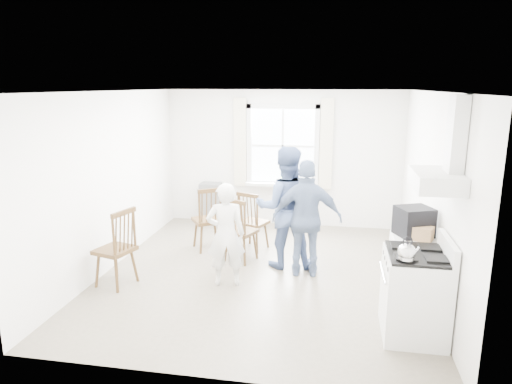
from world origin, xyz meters
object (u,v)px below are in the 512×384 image
(windsor_chair_b, at_px, (237,224))
(windsor_chair_a, at_px, (210,212))
(person_left, at_px, (226,235))
(person_mid, at_px, (285,208))
(gas_stove, at_px, (415,293))
(low_cabinet, at_px, (412,271))
(windsor_chair_c, at_px, (121,239))
(stereo_stack, at_px, (414,221))
(person_right, at_px, (307,219))

(windsor_chair_b, bearing_deg, windsor_chair_a, 142.00)
(person_left, bearing_deg, person_mid, -146.05)
(gas_stove, relative_size, low_cabinet, 1.24)
(windsor_chair_c, bearing_deg, stereo_stack, 2.22)
(stereo_stack, bearing_deg, person_mid, 150.01)
(windsor_chair_c, xyz_separation_m, person_mid, (2.09, 1.11, 0.24))
(windsor_chair_c, relative_size, person_left, 0.76)
(low_cabinet, height_order, windsor_chair_b, windsor_chair_b)
(person_mid, bearing_deg, windsor_chair_c, 17.43)
(person_left, bearing_deg, gas_stove, 144.11)
(windsor_chair_a, height_order, windsor_chair_b, windsor_chair_a)
(gas_stove, relative_size, windsor_chair_c, 1.02)
(low_cabinet, distance_m, person_mid, 2.02)
(windsor_chair_a, distance_m, windsor_chair_c, 1.73)
(stereo_stack, bearing_deg, windsor_chair_a, 154.86)
(low_cabinet, distance_m, person_right, 1.58)
(gas_stove, height_order, windsor_chair_a, gas_stove)
(stereo_stack, height_order, windsor_chair_a, stereo_stack)
(stereo_stack, relative_size, person_right, 0.30)
(stereo_stack, height_order, person_left, person_left)
(windsor_chair_a, distance_m, windsor_chair_b, 0.68)
(windsor_chair_a, height_order, person_mid, person_mid)
(windsor_chair_c, distance_m, person_right, 2.57)
(stereo_stack, distance_m, windsor_chair_c, 3.78)
(gas_stove, relative_size, person_right, 0.67)
(person_mid, bearing_deg, low_cabinet, 138.34)
(gas_stove, xyz_separation_m, person_mid, (-1.61, 1.71, 0.43))
(gas_stove, height_order, windsor_chair_c, gas_stove)
(person_right, bearing_deg, person_left, 22.13)
(gas_stove, xyz_separation_m, person_left, (-2.33, 0.91, 0.23))
(low_cabinet, bearing_deg, windsor_chair_c, -178.55)
(low_cabinet, distance_m, stereo_stack, 0.63)
(windsor_chair_a, xyz_separation_m, person_mid, (1.28, -0.42, 0.25))
(person_left, height_order, person_right, person_right)
(windsor_chair_a, bearing_deg, person_mid, -18.17)
(gas_stove, distance_m, windsor_chair_b, 2.91)
(low_cabinet, relative_size, person_mid, 0.49)
(gas_stove, xyz_separation_m, stereo_stack, (0.06, 0.75, 0.59))
(gas_stove, distance_m, person_mid, 2.39)
(person_left, bearing_deg, windsor_chair_a, -79.86)
(low_cabinet, distance_m, person_left, 2.42)
(stereo_stack, distance_m, windsor_chair_a, 3.28)
(person_right, bearing_deg, stereo_stack, 148.66)
(windsor_chair_a, relative_size, person_right, 0.64)
(low_cabinet, distance_m, windsor_chair_b, 2.63)
(person_mid, bearing_deg, gas_stove, 122.67)
(windsor_chair_a, bearing_deg, person_right, -23.48)
(stereo_stack, bearing_deg, low_cabinet, -75.76)
(windsor_chair_a, height_order, windsor_chair_c, windsor_chair_c)
(windsor_chair_c, bearing_deg, person_right, 18.77)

